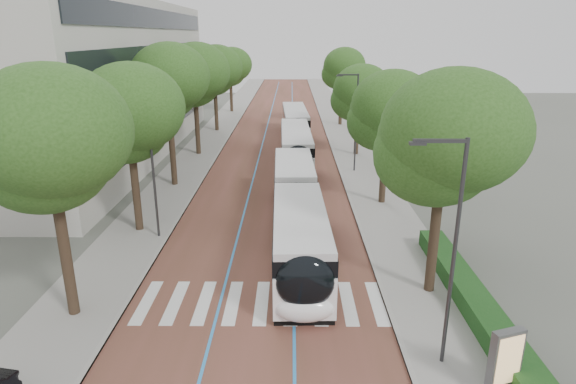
{
  "coord_description": "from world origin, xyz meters",
  "views": [
    {
      "loc": [
        1.48,
        -17.3,
        11.08
      ],
      "look_at": [
        1.28,
        9.12,
        2.4
      ],
      "focal_mm": 30.0,
      "sensor_mm": 36.0,
      "label": 1
    }
  ],
  "objects": [
    {
      "name": "ground",
      "position": [
        0.0,
        0.0,
        0.0
      ],
      "size": [
        160.0,
        160.0,
        0.0
      ],
      "primitive_type": "plane",
      "color": "#51544C",
      "rests_on": "ground"
    },
    {
      "name": "road",
      "position": [
        0.0,
        40.0,
        0.01
      ],
      "size": [
        11.0,
        140.0,
        0.02
      ],
      "primitive_type": "cube",
      "color": "brown",
      "rests_on": "ground"
    },
    {
      "name": "sidewalk_left",
      "position": [
        -7.5,
        40.0,
        0.06
      ],
      "size": [
        4.0,
        140.0,
        0.12
      ],
      "primitive_type": "cube",
      "color": "gray",
      "rests_on": "ground"
    },
    {
      "name": "sidewalk_right",
      "position": [
        7.5,
        40.0,
        0.06
      ],
      "size": [
        4.0,
        140.0,
        0.12
      ],
      "primitive_type": "cube",
      "color": "gray",
      "rests_on": "ground"
    },
    {
      "name": "kerb_left",
      "position": [
        -5.6,
        40.0,
        0.06
      ],
      "size": [
        0.2,
        140.0,
        0.14
      ],
      "primitive_type": "cube",
      "color": "gray",
      "rests_on": "ground"
    },
    {
      "name": "kerb_right",
      "position": [
        5.6,
        40.0,
        0.06
      ],
      "size": [
        0.2,
        140.0,
        0.14
      ],
      "primitive_type": "cube",
      "color": "gray",
      "rests_on": "ground"
    },
    {
      "name": "zebra_crossing",
      "position": [
        0.2,
        1.0,
        0.03
      ],
      "size": [
        10.55,
        3.6,
        0.01
      ],
      "color": "silver",
      "rests_on": "ground"
    },
    {
      "name": "lane_line_left",
      "position": [
        -1.6,
        40.0,
        0.02
      ],
      "size": [
        0.12,
        126.0,
        0.01
      ],
      "primitive_type": "cube",
      "color": "#2983D1",
      "rests_on": "road"
    },
    {
      "name": "lane_line_right",
      "position": [
        1.6,
        40.0,
        0.02
      ],
      "size": [
        0.12,
        126.0,
        0.01
      ],
      "primitive_type": "cube",
      "color": "#2983D1",
      "rests_on": "road"
    },
    {
      "name": "office_building",
      "position": [
        -19.47,
        28.0,
        7.0
      ],
      "size": [
        18.11,
        40.0,
        14.0
      ],
      "color": "#9E9B93",
      "rests_on": "ground"
    },
    {
      "name": "hedge",
      "position": [
        9.1,
        0.0,
        0.52
      ],
      "size": [
        1.2,
        14.0,
        0.8
      ],
      "primitive_type": "cube",
      "color": "#163F16",
      "rests_on": "sidewalk_right"
    },
    {
      "name": "streetlight_near",
      "position": [
        6.62,
        -3.0,
        4.82
      ],
      "size": [
        1.82,
        0.2,
        8.0
      ],
      "color": "#323235",
      "rests_on": "sidewalk_right"
    },
    {
      "name": "streetlight_far",
      "position": [
        6.62,
        22.0,
        4.82
      ],
      "size": [
        1.82,
        0.2,
        8.0
      ],
      "color": "#323235",
      "rests_on": "sidewalk_right"
    },
    {
      "name": "lamp_post_left",
      "position": [
        -6.1,
        8.0,
        4.12
      ],
      "size": [
        0.14,
        0.14,
        8.0
      ],
      "primitive_type": "cylinder",
      "color": "#323235",
      "rests_on": "sidewalk_left"
    },
    {
      "name": "trees_left",
      "position": [
        -7.5,
        25.66,
        6.96
      ],
      "size": [
        6.15,
        60.82,
        10.04
      ],
      "color": "black",
      "rests_on": "ground"
    },
    {
      "name": "trees_right",
      "position": [
        7.7,
        19.86,
        6.37
      ],
      "size": [
        5.93,
        47.56,
        9.33
      ],
      "color": "black",
      "rests_on": "ground"
    },
    {
      "name": "lead_bus",
      "position": [
        1.8,
        7.58,
        1.63
      ],
      "size": [
        2.99,
        18.46,
        3.2
      ],
      "rotation": [
        0.0,
        0.0,
        0.03
      ],
      "color": "black",
      "rests_on": "ground"
    },
    {
      "name": "bus_queued_0",
      "position": [
        1.88,
        23.54,
        1.62
      ],
      "size": [
        2.81,
        12.45,
        3.2
      ],
      "rotation": [
        0.0,
        0.0,
        0.02
      ],
      "color": "white",
      "rests_on": "ground"
    },
    {
      "name": "bus_queued_1",
      "position": [
        1.9,
        35.86,
        1.62
      ],
      "size": [
        3.05,
        12.49,
        3.2
      ],
      "rotation": [
        0.0,
        0.0,
        0.04
      ],
      "color": "white",
      "rests_on": "ground"
    },
    {
      "name": "ad_panel",
      "position": [
        8.21,
        -4.57,
        1.33
      ],
      "size": [
        1.15,
        0.64,
        2.3
      ],
      "rotation": [
        0.0,
        0.0,
        0.33
      ],
      "color": "#59595B",
      "rests_on": "sidewalk_right"
    }
  ]
}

